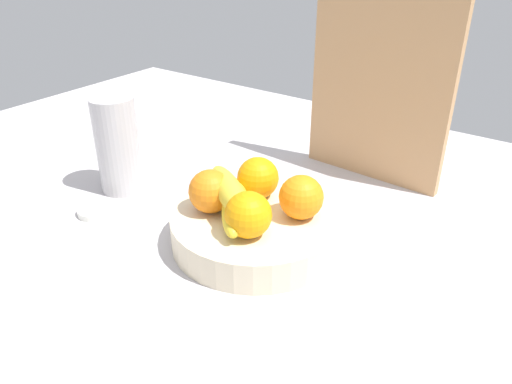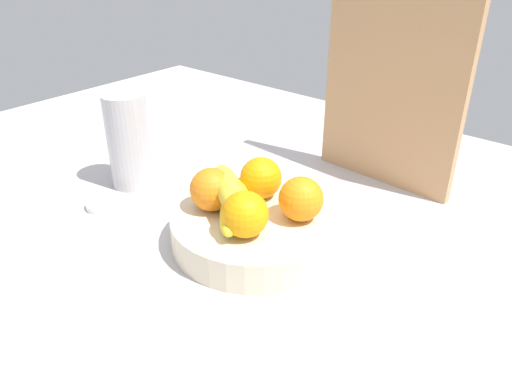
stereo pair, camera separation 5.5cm
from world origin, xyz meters
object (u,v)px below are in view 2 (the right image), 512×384
object	(u,v)px
cutting_board	(391,91)
thermos_tumbler	(129,141)
orange_front_left	(301,199)
orange_center	(212,190)
jar_lid	(106,204)
fruit_bowl	(256,228)
banana_bunch	(233,197)
orange_back_left	(245,214)
orange_front_right	(261,178)

from	to	relation	value
cutting_board	thermos_tumbler	distance (cm)	49.69
orange_front_left	orange_center	size ratio (longest dim) A/B	1.00
orange_center	jar_lid	size ratio (longest dim) A/B	0.99
thermos_tumbler	orange_front_left	bearing A→B (deg)	5.51
orange_center	thermos_tumbler	xyz separation A→B (cm)	(-24.89, 3.00, 0.57)
fruit_bowl	orange_center	bearing A→B (deg)	-154.44
fruit_bowl	orange_center	size ratio (longest dim) A/B	3.90
fruit_bowl	jar_lid	size ratio (longest dim) A/B	3.86
orange_front_left	banana_bunch	bearing A→B (deg)	-145.70
orange_front_left	cutting_board	distance (cm)	31.07
orange_center	orange_back_left	xyz separation A→B (cm)	(8.99, -2.27, 0.00)
cutting_board	thermos_tumbler	world-z (taller)	cutting_board
orange_front_left	orange_center	world-z (taller)	same
cutting_board	thermos_tumbler	xyz separation A→B (cm)	(-35.92, -33.15, -8.93)
orange_back_left	jar_lid	distance (cm)	31.72
orange_back_left	orange_front_left	bearing A→B (deg)	68.66
orange_front_left	thermos_tumbler	distance (cm)	37.52
banana_bunch	jar_lid	world-z (taller)	banana_bunch
fruit_bowl	cutting_board	distance (cm)	36.77
cutting_board	orange_front_left	bearing A→B (deg)	-83.65
fruit_bowl	thermos_tumbler	world-z (taller)	thermos_tumbler
banana_bunch	cutting_board	distance (cm)	37.44
orange_front_left	orange_front_right	xyz separation A→B (cm)	(-9.00, 1.47, 0.00)
orange_back_left	jar_lid	xyz separation A→B (cm)	(-30.50, -3.61, -7.94)
orange_front_right	orange_center	xyz separation A→B (cm)	(-3.45, -8.07, 0.00)
orange_back_left	jar_lid	bearing A→B (deg)	-173.26
orange_front_left	orange_back_left	world-z (taller)	same
fruit_bowl	orange_front_right	xyz separation A→B (cm)	(-3.05, 4.97, 5.98)
orange_front_right	jar_lid	xyz separation A→B (cm)	(-24.96, -13.94, -7.94)
cutting_board	jar_lid	distance (cm)	55.94
jar_lid	banana_bunch	bearing A→B (deg)	14.61
thermos_tumbler	jar_lid	bearing A→B (deg)	-69.16
orange_back_left	thermos_tumbler	xyz separation A→B (cm)	(-33.88, 5.26, 0.57)
fruit_bowl	orange_center	world-z (taller)	orange_center
orange_center	banana_bunch	distance (cm)	3.95
orange_center	cutting_board	size ratio (longest dim) A/B	0.19
thermos_tumbler	orange_back_left	bearing A→B (deg)	-8.83
fruit_bowl	jar_lid	distance (cm)	29.48
orange_front_right	orange_front_left	bearing A→B (deg)	-9.28
fruit_bowl	orange_back_left	world-z (taller)	orange_back_left
orange_center	orange_back_left	bearing A→B (deg)	-14.16
orange_front_left	orange_front_right	size ratio (longest dim) A/B	1.00
orange_front_right	thermos_tumbler	size ratio (longest dim) A/B	0.38
cutting_board	thermos_tumbler	bearing A→B (deg)	-133.70
orange_front_left	cutting_board	size ratio (longest dim) A/B	0.19
orange_front_left	orange_center	distance (cm)	14.09
orange_front_right	thermos_tumbler	world-z (taller)	thermos_tumbler
orange_back_left	cutting_board	xyz separation A→B (cm)	(2.04, 38.42, 9.50)
orange_center	orange_back_left	distance (cm)	9.27
jar_lid	thermos_tumbler	bearing A→B (deg)	110.84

